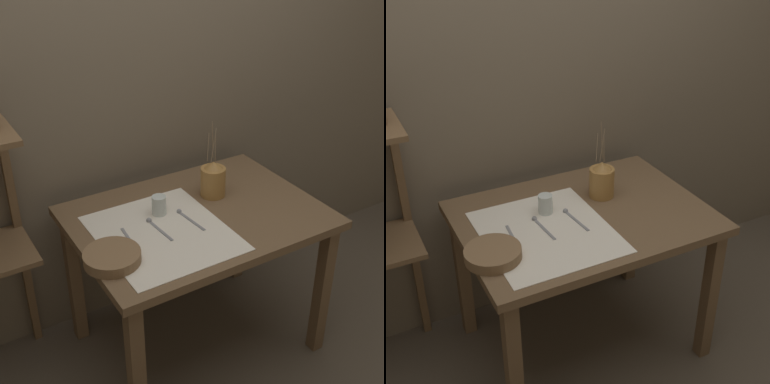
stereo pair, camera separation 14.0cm
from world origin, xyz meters
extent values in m
plane|color=brown|center=(0.00, 0.00, 0.00)|extent=(12.00, 12.00, 0.00)
cube|color=#6B5E4C|center=(0.00, 0.52, 1.20)|extent=(7.00, 0.06, 2.40)
cube|color=brown|center=(0.00, 0.00, 0.75)|extent=(1.11, 0.82, 0.04)
cube|color=brown|center=(-0.49, -0.35, 0.36)|extent=(0.06, 0.06, 0.73)
cube|color=brown|center=(0.49, -0.35, 0.36)|extent=(0.06, 0.06, 0.73)
cube|color=brown|center=(-0.49, 0.35, 0.36)|extent=(0.06, 0.06, 0.73)
cube|color=brown|center=(0.49, 0.35, 0.36)|extent=(0.06, 0.06, 0.73)
cube|color=brown|center=(-0.70, 0.45, 0.62)|extent=(0.04, 0.04, 1.24)
cube|color=silver|center=(-0.21, -0.06, 0.77)|extent=(0.53, 0.61, 0.00)
cylinder|color=olive|center=(0.16, 0.11, 0.84)|extent=(0.12, 0.12, 0.14)
cone|color=olive|center=(0.16, 0.11, 0.93)|extent=(0.09, 0.09, 0.04)
cylinder|color=#847056|center=(0.15, 0.10, 1.03)|extent=(0.02, 0.02, 0.17)
cylinder|color=#847056|center=(0.16, 0.09, 1.02)|extent=(0.02, 0.02, 0.14)
cylinder|color=#847056|center=(0.16, 0.13, 1.05)|extent=(0.03, 0.03, 0.20)
cylinder|color=#847056|center=(0.14, 0.12, 1.02)|extent=(0.01, 0.01, 0.14)
cylinder|color=brown|center=(-0.47, -0.14, 0.79)|extent=(0.23, 0.23, 0.05)
cylinder|color=silver|center=(-0.15, 0.08, 0.82)|extent=(0.06, 0.06, 0.09)
cube|color=gray|center=(-0.35, -0.04, 0.77)|extent=(0.03, 0.19, 0.00)
cube|color=gray|center=(-0.21, -0.04, 0.77)|extent=(0.03, 0.19, 0.00)
sphere|color=gray|center=(-0.22, 0.05, 0.78)|extent=(0.02, 0.02, 0.02)
cube|color=gray|center=(-0.06, -0.04, 0.77)|extent=(0.03, 0.19, 0.00)
sphere|color=gray|center=(-0.07, 0.05, 0.78)|extent=(0.02, 0.02, 0.02)
camera|label=1|loc=(-1.08, -1.75, 2.03)|focal=50.00mm
camera|label=2|loc=(-0.96, -1.82, 2.03)|focal=50.00mm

